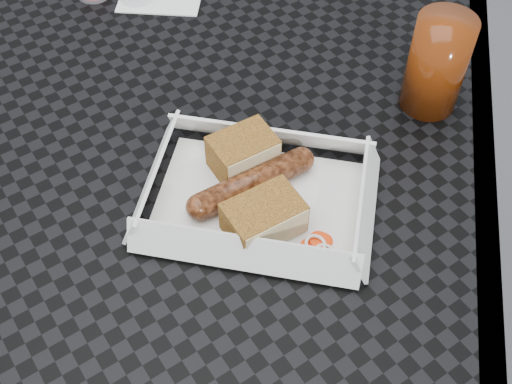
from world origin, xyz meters
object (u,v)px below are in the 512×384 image
at_px(patio_table, 172,154).
at_px(food_tray, 258,201).
at_px(bratwurst, 252,183).
at_px(drink_glass, 437,64).

height_order(patio_table, food_tray, food_tray).
bearing_deg(bratwurst, drink_glass, 44.69).
height_order(patio_table, drink_glass, drink_glass).
distance_m(food_tray, drink_glass, 0.27).
bearing_deg(drink_glass, patio_table, -165.59).
bearing_deg(patio_table, drink_glass, 14.41).
relative_size(food_tray, bratwurst, 1.74).
relative_size(bratwurst, drink_glass, 1.01).
xyz_separation_m(patio_table, food_tray, (0.14, -0.12, 0.08)).
bearing_deg(patio_table, bratwurst, -38.91).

